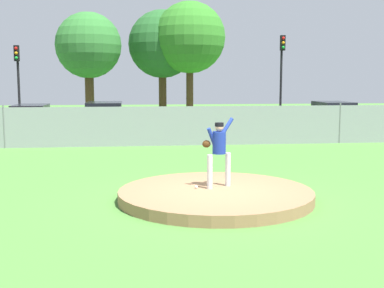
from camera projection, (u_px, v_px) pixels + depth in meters
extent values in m
plane|color=#4C8438|center=(188.00, 160.00, 17.83)|extent=(80.00, 80.00, 0.00)
cube|color=#2B2B2D|center=(171.00, 134.00, 26.21)|extent=(44.00, 7.00, 0.01)
cylinder|color=#99704C|center=(216.00, 195.00, 11.91)|extent=(4.60, 4.60, 0.25)
cylinder|color=silver|center=(210.00, 172.00, 11.95)|extent=(0.13, 0.13, 0.82)
cylinder|color=silver|center=(228.00, 169.00, 12.28)|extent=(0.13, 0.13, 0.82)
cylinder|color=navy|center=(219.00, 143.00, 12.03)|extent=(0.32, 0.32, 0.54)
cylinder|color=navy|center=(227.00, 127.00, 12.00)|extent=(0.39, 0.28, 0.46)
cylinder|color=navy|center=(212.00, 137.00, 11.99)|extent=(0.29, 0.22, 0.46)
ellipsoid|color=#4C2D14|center=(206.00, 144.00, 12.05)|extent=(0.20, 0.12, 0.18)
sphere|color=tan|center=(219.00, 127.00, 11.98)|extent=(0.20, 0.20, 0.20)
cylinder|color=black|center=(219.00, 124.00, 11.97)|extent=(0.21, 0.21, 0.09)
sphere|color=white|center=(196.00, 187.00, 12.02)|extent=(0.07, 0.07, 0.07)
cube|color=gray|center=(178.00, 126.00, 21.67)|extent=(36.27, 0.03, 1.70)
cylinder|color=slate|center=(4.00, 127.00, 20.83)|extent=(0.07, 0.07, 1.80)
cylinder|color=slate|center=(340.00, 123.00, 22.49)|extent=(0.07, 0.07, 1.80)
cube|color=silver|center=(333.00, 120.00, 27.32)|extent=(1.82, 4.47, 0.66)
cube|color=black|center=(333.00, 108.00, 27.24)|extent=(1.66, 2.46, 0.67)
cylinder|color=black|center=(323.00, 124.00, 28.73)|extent=(1.86, 0.65, 0.64)
cylinder|color=black|center=(343.00, 129.00, 26.00)|extent=(1.86, 0.65, 0.64)
cube|color=#232328|center=(105.00, 122.00, 25.77)|extent=(1.93, 4.74, 0.72)
cube|color=black|center=(104.00, 109.00, 25.68)|extent=(1.76, 2.61, 0.65)
cylinder|color=black|center=(106.00, 126.00, 27.26)|extent=(1.96, 0.66, 0.64)
cylinder|color=black|center=(103.00, 132.00, 24.38)|extent=(1.96, 0.66, 0.64)
cube|color=maroon|center=(31.00, 123.00, 25.08)|extent=(1.87, 4.75, 0.70)
cube|color=black|center=(31.00, 111.00, 25.00)|extent=(1.66, 2.63, 0.58)
cylinder|color=black|center=(36.00, 128.00, 26.55)|extent=(1.79, 0.70, 0.64)
cylinder|color=black|center=(26.00, 133.00, 23.70)|extent=(1.79, 0.70, 0.64)
cylinder|color=black|center=(19.00, 87.00, 29.12)|extent=(0.14, 0.14, 4.78)
cube|color=black|center=(17.00, 53.00, 28.70)|extent=(0.28, 0.24, 0.90)
sphere|color=red|center=(16.00, 48.00, 28.55)|extent=(0.18, 0.18, 0.18)
sphere|color=orange|center=(16.00, 53.00, 28.58)|extent=(0.18, 0.18, 0.18)
sphere|color=green|center=(16.00, 58.00, 28.61)|extent=(0.18, 0.18, 0.18)
cylinder|color=black|center=(281.00, 81.00, 30.49)|extent=(0.14, 0.14, 5.46)
cube|color=black|center=(283.00, 43.00, 30.02)|extent=(0.28, 0.24, 0.90)
sphere|color=red|center=(283.00, 38.00, 29.87)|extent=(0.18, 0.18, 0.18)
sphere|color=orange|center=(283.00, 43.00, 29.91)|extent=(0.18, 0.18, 0.18)
sphere|color=green|center=(283.00, 47.00, 29.94)|extent=(0.18, 0.18, 0.18)
cylinder|color=#4C331E|center=(90.00, 96.00, 33.41)|extent=(0.59, 0.59, 3.56)
sphere|color=#327530|center=(88.00, 45.00, 32.99)|extent=(4.32, 4.32, 4.32)
cylinder|color=#4C331E|center=(163.00, 94.00, 35.91)|extent=(0.55, 0.55, 3.65)
sphere|color=#266029|center=(162.00, 44.00, 35.46)|extent=(4.77, 4.77, 4.77)
cylinder|color=#4C331E|center=(190.00, 92.00, 34.85)|extent=(0.49, 0.49, 3.98)
sphere|color=#337F26|center=(190.00, 37.00, 34.38)|extent=(4.88, 4.88, 4.88)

